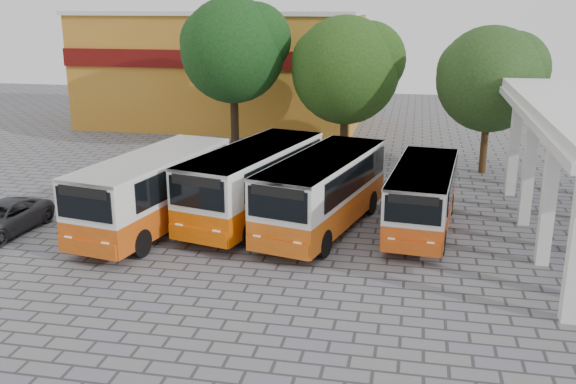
% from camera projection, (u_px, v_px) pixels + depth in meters
% --- Properties ---
extents(ground, '(90.00, 90.00, 0.00)m').
position_uv_depth(ground, '(314.00, 266.00, 22.44)').
color(ground, slate).
rests_on(ground, ground).
extents(shophouse_block, '(20.40, 10.40, 8.30)m').
position_uv_depth(shophouse_block, '(224.00, 68.00, 47.74)').
color(shophouse_block, '#B0721F').
rests_on(shophouse_block, ground).
extents(bus_far_left, '(4.06, 8.80, 3.04)m').
position_uv_depth(bus_far_left, '(154.00, 188.00, 25.61)').
color(bus_far_left, '#BF480A').
rests_on(bus_far_left, ground).
extents(bus_centre_left, '(4.62, 9.07, 3.10)m').
position_uv_depth(bus_centre_left, '(254.00, 179.00, 26.71)').
color(bus_centre_left, '#D35000').
rests_on(bus_centre_left, ground).
extents(bus_centre_right, '(4.47, 8.83, 3.02)m').
position_uv_depth(bus_centre_right, '(323.00, 188.00, 25.57)').
color(bus_centre_right, '#D2560D').
rests_on(bus_centre_right, ground).
extents(bus_far_right, '(2.96, 7.53, 2.64)m').
position_uv_depth(bus_far_right, '(423.00, 194.00, 25.55)').
color(bus_far_right, '#D44C0F').
rests_on(bus_far_right, ground).
extents(tree_left, '(6.43, 6.12, 9.24)m').
position_uv_depth(tree_left, '(234.00, 47.00, 37.19)').
color(tree_left, black).
rests_on(tree_left, ground).
extents(tree_middle, '(6.45, 6.14, 8.22)m').
position_uv_depth(tree_middle, '(347.00, 67.00, 36.42)').
color(tree_middle, '#392A16').
rests_on(tree_middle, ground).
extents(tree_right, '(5.80, 5.52, 7.78)m').
position_uv_depth(tree_right, '(492.00, 76.00, 33.33)').
color(tree_right, '#4A3117').
rests_on(tree_right, ground).
extents(parked_car, '(2.42, 4.65, 1.25)m').
position_uv_depth(parked_car, '(1.00, 219.00, 25.45)').
color(parked_car, '#34353A').
rests_on(parked_car, ground).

